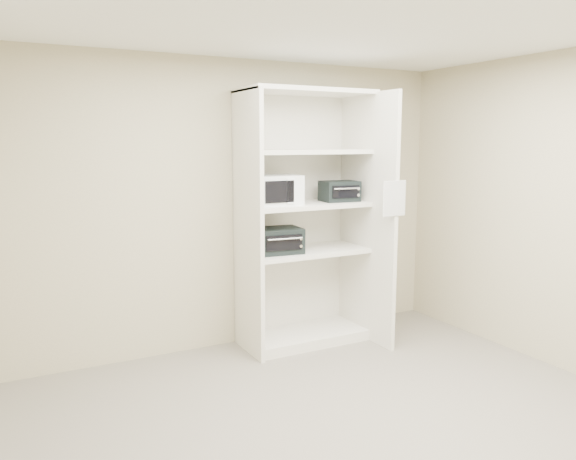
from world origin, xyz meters
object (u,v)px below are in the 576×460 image
microwave (274,190)px  toaster_oven_lower (278,240)px  toaster_oven_upper (339,191)px  shelving_unit (309,227)px

microwave → toaster_oven_lower: 0.47m
microwave → toaster_oven_upper: bearing=-0.4°
toaster_oven_upper → toaster_oven_lower: size_ratio=0.81×
shelving_unit → microwave: bearing=-176.3°
shelving_unit → toaster_oven_lower: (-0.36, -0.03, -0.09)m
microwave → shelving_unit: bearing=4.7°
toaster_oven_upper → microwave: bearing=-175.4°
toaster_oven_upper → toaster_oven_lower: bearing=-174.7°
shelving_unit → toaster_oven_lower: shelving_unit is taller
microwave → toaster_oven_upper: (0.70, -0.02, -0.04)m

